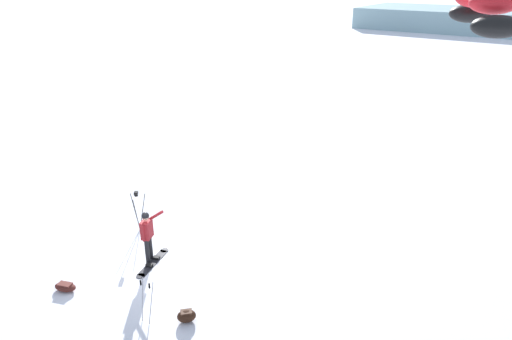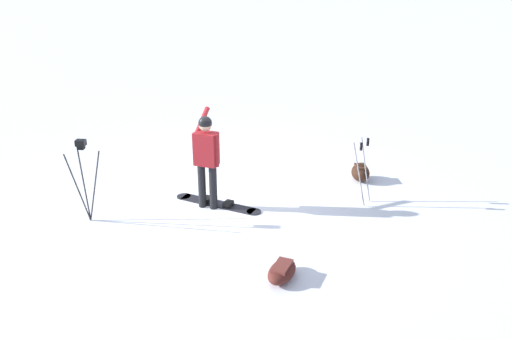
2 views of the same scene
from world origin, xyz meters
name	(u,v)px [view 1 (image 1 of 2)]	position (x,y,z in m)	size (l,w,h in m)	color
ground_plane	(160,264)	(0.00, 0.00, 0.00)	(300.00, 300.00, 0.00)	white
snowboarder	(147,231)	(0.33, -0.22, 1.06)	(0.73, 0.46, 1.75)	black
snowboard	(153,262)	(0.22, -0.07, 0.02)	(0.76, 1.65, 0.10)	black
traction_kite	(484,7)	(-7.99, 1.67, 7.77)	(1.80, 3.68, 0.98)	black
gear_bag_large	(187,316)	(-1.16, 2.61, 0.18)	(0.55, 0.44, 0.34)	black
camera_tripod	(137,203)	(1.06, -2.17, 1.05)	(0.54, 0.54, 1.49)	#262628
gear_bag_small	(65,287)	(2.48, 1.25, 0.12)	(0.73, 0.53, 0.23)	#4C1E19
ski_poles	(146,295)	(-0.15, 2.55, 0.80)	(0.39, 0.40, 1.20)	gray
distant_ridge	(510,22)	(-40.05, -56.25, 1.49)	(42.20, 35.87, 2.97)	#91B6BC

